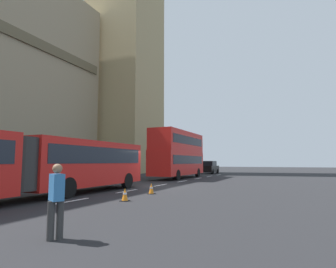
# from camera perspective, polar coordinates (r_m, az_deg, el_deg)

# --- Properties ---
(ground_plane) EXTENTS (160.00, 160.00, 0.00)m
(ground_plane) POSITION_cam_1_polar(r_m,az_deg,el_deg) (20.26, -2.57, -10.63)
(ground_plane) COLOR #262628
(lane_centre_marking) EXTENTS (34.40, 0.16, 0.01)m
(lane_centre_marking) POSITION_cam_1_polar(r_m,az_deg,el_deg) (23.06, 0.89, -10.03)
(lane_centre_marking) COLOR silver
(lane_centre_marking) RESTS_ON ground_plane
(articulated_bus) EXTENTS (18.05, 2.54, 2.90)m
(articulated_bus) POSITION_cam_1_polar(r_m,az_deg,el_deg) (13.66, -29.55, -4.94)
(articulated_bus) COLOR red
(articulated_bus) RESTS_ON ground_plane
(double_decker_bus) EXTENTS (9.87, 2.54, 4.90)m
(double_decker_bus) POSITION_cam_1_polar(r_m,az_deg,el_deg) (29.69, 2.14, -3.84)
(double_decker_bus) COLOR red
(double_decker_bus) RESTS_ON ground_plane
(sedan_lead) EXTENTS (4.40, 1.86, 1.85)m
(sedan_lead) POSITION_cam_1_polar(r_m,az_deg,el_deg) (41.55, 8.53, -6.80)
(sedan_lead) COLOR black
(sedan_lead) RESTS_ON ground_plane
(traffic_cone_west) EXTENTS (0.36, 0.36, 0.58)m
(traffic_cone_west) POSITION_cam_1_polar(r_m,az_deg,el_deg) (12.73, -8.85, -12.21)
(traffic_cone_west) COLOR black
(traffic_cone_west) RESTS_ON ground_plane
(traffic_cone_middle) EXTENTS (0.36, 0.36, 0.58)m
(traffic_cone_middle) POSITION_cam_1_polar(r_m,az_deg,el_deg) (15.36, -3.45, -11.14)
(traffic_cone_middle) COLOR black
(traffic_cone_middle) RESTS_ON ground_plane
(pedestrian_near_cones) EXTENTS (0.40, 0.47, 1.69)m
(pedestrian_near_cones) POSITION_cam_1_polar(r_m,az_deg,el_deg) (6.91, -21.98, -12.14)
(pedestrian_near_cones) COLOR #333333
(pedestrian_near_cones) RESTS_ON ground_plane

